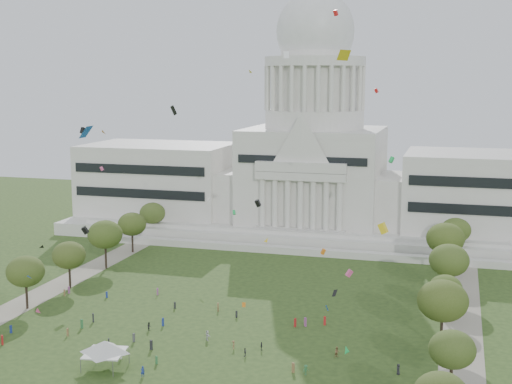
% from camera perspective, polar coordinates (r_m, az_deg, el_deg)
% --- Properties ---
extents(ground, '(400.00, 400.00, 0.00)m').
position_cam_1_polar(ground, '(133.89, -5.46, -13.20)').
color(ground, '#2B421A').
rests_on(ground, ground).
extents(capitol, '(160.00, 64.50, 91.30)m').
position_cam_1_polar(capitol, '(234.94, 4.62, 2.15)').
color(capitol, silver).
rests_on(capitol, ground).
extents(path_left, '(8.00, 160.00, 0.04)m').
position_cam_1_polar(path_left, '(180.10, -16.36, -7.61)').
color(path_left, gray).
rests_on(path_left, ground).
extents(path_right, '(8.00, 160.00, 0.04)m').
position_cam_1_polar(path_right, '(153.71, 16.14, -10.52)').
color(path_right, gray).
rests_on(path_right, ground).
extents(row_tree_r_1, '(7.58, 7.58, 10.78)m').
position_cam_1_polar(row_tree_r_1, '(121.25, 15.43, -12.05)').
color(row_tree_r_1, black).
rests_on(row_tree_r_1, ground).
extents(row_tree_l_2, '(8.42, 8.42, 11.97)m').
position_cam_1_polar(row_tree_l_2, '(166.07, -17.96, -6.07)').
color(row_tree_l_2, black).
rests_on(row_tree_l_2, ground).
extents(row_tree_r_2, '(9.55, 9.55, 13.58)m').
position_cam_1_polar(row_tree_r_2, '(138.75, 14.71, -8.42)').
color(row_tree_r_2, black).
rests_on(row_tree_r_2, ground).
extents(row_tree_l_3, '(8.12, 8.12, 11.55)m').
position_cam_1_polar(row_tree_l_3, '(179.18, -14.74, -4.92)').
color(row_tree_l_3, black).
rests_on(row_tree_l_3, ground).
extents(row_tree_r_3, '(7.01, 7.01, 9.98)m').
position_cam_1_polar(row_tree_r_3, '(155.81, 14.92, -7.47)').
color(row_tree_r_3, black).
rests_on(row_tree_r_3, ground).
extents(row_tree_l_4, '(9.29, 9.29, 13.21)m').
position_cam_1_polar(row_tree_l_4, '(194.57, -11.98, -3.35)').
color(row_tree_l_4, black).
rests_on(row_tree_l_4, ground).
extents(row_tree_r_4, '(9.19, 9.19, 13.06)m').
position_cam_1_polar(row_tree_r_4, '(170.24, 15.19, -5.30)').
color(row_tree_r_4, black).
rests_on(row_tree_r_4, ground).
extents(row_tree_l_5, '(8.33, 8.33, 11.85)m').
position_cam_1_polar(row_tree_l_5, '(211.47, -9.89, -2.55)').
color(row_tree_l_5, black).
rests_on(row_tree_l_5, ground).
extents(row_tree_r_5, '(9.82, 9.82, 13.96)m').
position_cam_1_polar(row_tree_r_5, '(189.72, 14.92, -3.61)').
color(row_tree_r_5, black).
rests_on(row_tree_r_5, ground).
extents(row_tree_l_6, '(8.19, 8.19, 11.64)m').
position_cam_1_polar(row_tree_l_6, '(228.27, -8.29, -1.69)').
color(row_tree_l_6, black).
rests_on(row_tree_l_6, ground).
extents(row_tree_r_6, '(8.42, 8.42, 11.97)m').
position_cam_1_polar(row_tree_r_6, '(207.54, 15.70, -2.96)').
color(row_tree_r_6, black).
rests_on(row_tree_r_6, ground).
extents(event_tent, '(10.68, 10.68, 5.20)m').
position_cam_1_polar(event_tent, '(130.95, -12.01, -12.00)').
color(event_tent, '#4C4C4C').
rests_on(event_tent, ground).
extents(person_0, '(0.92, 1.09, 1.90)m').
position_cam_1_polar(person_0, '(129.29, 11.32, -13.73)').
color(person_0, '#26262B').
rests_on(person_0, ground).
extents(person_2, '(1.13, 1.11, 2.01)m').
position_cam_1_polar(person_2, '(134.81, 6.51, -12.60)').
color(person_2, olive).
rests_on(person_2, ground).
extents(person_3, '(0.61, 1.09, 1.63)m').
position_cam_1_polar(person_3, '(137.88, -1.82, -12.12)').
color(person_3, olive).
rests_on(person_3, ground).
extents(person_4, '(0.63, 1.02, 1.66)m').
position_cam_1_polar(person_4, '(134.43, -0.88, -12.68)').
color(person_4, '#4C4C51').
rests_on(person_4, ground).
extents(person_5, '(1.77, 1.88, 2.00)m').
position_cam_1_polar(person_5, '(142.26, -3.91, -11.37)').
color(person_5, silver).
rests_on(person_5, ground).
extents(person_7, '(0.87, 0.84, 1.92)m').
position_cam_1_polar(person_7, '(127.57, -9.06, -13.98)').
color(person_7, navy).
rests_on(person_7, ground).
extents(person_8, '(0.99, 0.93, 1.74)m').
position_cam_1_polar(person_8, '(148.73, -8.55, -10.58)').
color(person_8, '#26262B').
rests_on(person_8, ground).
extents(person_9, '(1.27, 1.31, 1.87)m').
position_cam_1_polar(person_9, '(126.96, 4.01, -14.01)').
color(person_9, '#33723F').
rests_on(person_9, ground).
extents(person_10, '(0.77, 1.06, 1.61)m').
position_cam_1_polar(person_10, '(137.20, 0.44, -12.23)').
color(person_10, '#26262B').
rests_on(person_10, ground).
extents(distant_crowd, '(63.10, 38.32, 1.92)m').
position_cam_1_polar(distant_crowd, '(150.23, -8.00, -10.36)').
color(distant_crowd, navy).
rests_on(distant_crowd, ground).
extents(kite_swarm, '(80.39, 95.51, 59.47)m').
position_cam_1_polar(kite_swarm, '(134.12, -4.43, -1.35)').
color(kite_swarm, red).
rests_on(kite_swarm, ground).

